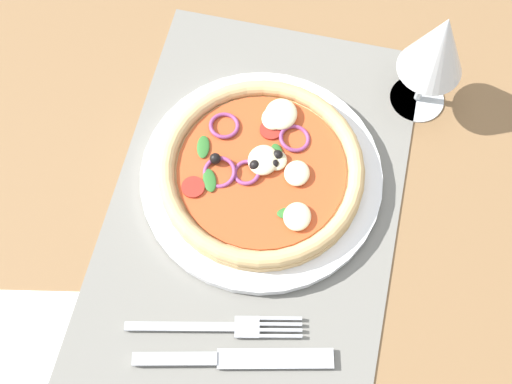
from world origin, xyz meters
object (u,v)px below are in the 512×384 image
pizza (263,170)px  wine_glass (437,48)px  fork (224,327)px  knife (235,359)px  plate (263,177)px  napkin (13,359)px

pizza → wine_glass: wine_glass is taller
fork → knife: 3.42cm
plate → pizza: size_ratio=1.19×
plate → wine_glass: (-14.47, 15.46, 9.17)cm
wine_glass → napkin: 53.91cm
plate → knife: 20.05cm
pizza → knife: pizza is taller
fork → napkin: 21.29cm
pizza → wine_glass: size_ratio=1.51×
fork → napkin: fork is taller
napkin → fork: bearing=111.1°
plate → pizza: pizza is taller
plate → wine_glass: bearing=133.1°
pizza → fork: 17.36cm
fork → pizza: bearing=76.7°
plate → pizza: bearing=175.3°
plate → fork: bearing=-0.9°
pizza → fork: pizza is taller
plate → wine_glass: wine_glass is taller
plate → pizza: 1.69cm
plate → napkin: size_ratio=1.91×
pizza → wine_glass: bearing=132.9°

